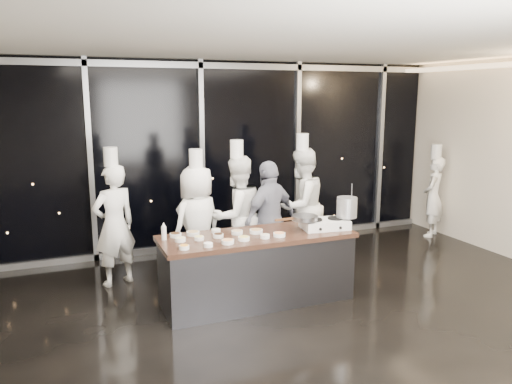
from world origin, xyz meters
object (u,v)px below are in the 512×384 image
(chef_left, at_px, (197,224))
(guest, at_px, (270,218))
(stove, at_px, (325,224))
(frying_pan, at_px, (304,218))
(demo_counter, at_px, (257,268))
(chef_far_left, at_px, (114,224))
(chef_center, at_px, (237,215))
(chef_right, at_px, (301,205))
(stock_pot, at_px, (347,207))
(chef_side, at_px, (433,195))

(chef_left, distance_m, guest, 1.07)
(stove, relative_size, frying_pan, 1.05)
(demo_counter, height_order, chef_far_left, chef_far_left)
(chef_left, relative_size, guest, 1.12)
(chef_center, bearing_deg, stove, 111.50)
(stove, height_order, guest, guest)
(stove, bearing_deg, chef_right, 83.69)
(frying_pan, xyz_separation_m, stock_pot, (0.59, -0.08, 0.10))
(chef_far_left, relative_size, guest, 1.14)
(chef_center, xyz_separation_m, guest, (0.44, -0.19, -0.04))
(frying_pan, relative_size, chef_right, 0.30)
(stock_pot, bearing_deg, chef_right, 89.14)
(demo_counter, distance_m, chef_side, 4.51)
(stock_pot, distance_m, chef_right, 1.38)
(chef_right, bearing_deg, stock_pot, 65.52)
(frying_pan, distance_m, chef_side, 3.94)
(frying_pan, height_order, chef_side, chef_side)
(chef_far_left, distance_m, chef_left, 1.15)
(chef_left, bearing_deg, demo_counter, 93.62)
(chef_far_left, bearing_deg, chef_side, 160.80)
(stove, xyz_separation_m, frying_pan, (-0.30, 0.02, 0.10))
(chef_right, bearing_deg, chef_center, -15.18)
(chef_left, xyz_separation_m, chef_center, (0.63, 0.09, 0.05))
(frying_pan, height_order, chef_right, chef_right)
(stove, bearing_deg, chef_far_left, 158.67)
(demo_counter, relative_size, frying_pan, 4.05)
(chef_far_left, distance_m, chef_center, 1.74)
(chef_far_left, bearing_deg, frying_pan, 126.59)
(demo_counter, xyz_separation_m, chef_left, (-0.51, 0.96, 0.40))
(stove, distance_m, chef_side, 3.68)
(stock_pot, bearing_deg, stove, 169.55)
(chef_side, bearing_deg, stove, -10.38)
(demo_counter, bearing_deg, chef_left, 118.17)
(chef_left, relative_size, chef_center, 0.95)
(chef_side, bearing_deg, chef_left, -29.81)
(stove, height_order, frying_pan, frying_pan)
(demo_counter, bearing_deg, chef_far_left, 140.83)
(chef_far_left, bearing_deg, demo_counter, 118.70)
(guest, bearing_deg, demo_counter, 32.70)
(stove, relative_size, chef_side, 0.37)
(chef_right, distance_m, chef_side, 2.98)
(stock_pot, bearing_deg, chef_side, 30.26)
(chef_left, xyz_separation_m, chef_right, (1.76, 0.26, 0.07))
(demo_counter, height_order, chef_side, chef_side)
(chef_far_left, relative_size, chef_left, 1.02)
(stock_pot, bearing_deg, chef_far_left, 153.07)
(stock_pot, height_order, chef_left, chef_left)
(chef_center, bearing_deg, chef_right, 173.94)
(frying_pan, relative_size, chef_side, 0.35)
(demo_counter, distance_m, stock_pot, 1.43)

